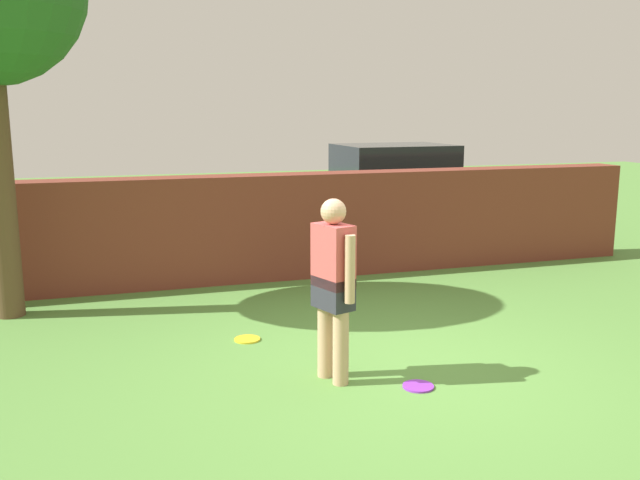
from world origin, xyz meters
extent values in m
plane|color=#568C3D|center=(0.00, 0.00, 0.00)|extent=(40.00, 40.00, 0.00)
cube|color=brown|center=(-1.50, 3.76, 0.73)|extent=(13.81, 0.50, 1.47)
cylinder|color=brown|center=(-3.56, 2.90, 1.54)|extent=(0.32, 0.32, 3.08)
cylinder|color=tan|center=(-0.57, -0.14, 0.42)|extent=(0.14, 0.14, 0.85)
cylinder|color=tan|center=(-0.64, 0.07, 0.42)|extent=(0.14, 0.14, 0.85)
cube|color=#2D2D38|center=(-0.60, -0.03, 0.80)|extent=(0.33, 0.41, 0.28)
cube|color=#CC4C4C|center=(-0.60, -0.03, 1.12)|extent=(0.33, 0.41, 0.55)
sphere|color=tan|center=(-0.60, -0.03, 1.51)|extent=(0.22, 0.22, 0.22)
cylinder|color=tan|center=(-0.53, -0.25, 1.05)|extent=(0.09, 0.09, 0.58)
cylinder|color=tan|center=(-0.68, 0.18, 1.05)|extent=(0.09, 0.09, 0.58)
cube|color=#0C4C2D|center=(2.61, 6.06, 0.72)|extent=(4.25, 1.84, 0.80)
cube|color=#1E2328|center=(2.61, 6.06, 1.42)|extent=(2.05, 1.57, 0.60)
cylinder|color=black|center=(3.94, 6.96, 0.32)|extent=(0.65, 0.24, 0.64)
cylinder|color=black|center=(4.00, 5.26, 0.32)|extent=(0.65, 0.24, 0.64)
cylinder|color=black|center=(1.21, 6.87, 0.32)|extent=(0.65, 0.24, 0.64)
cylinder|color=black|center=(1.27, 5.17, 0.32)|extent=(0.65, 0.24, 0.64)
cylinder|color=purple|center=(0.05, -0.42, 0.01)|extent=(0.27, 0.27, 0.02)
cylinder|color=yellow|center=(-1.12, 1.23, 0.01)|extent=(0.27, 0.27, 0.02)
camera|label=1|loc=(-2.43, -5.47, 2.37)|focal=38.45mm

